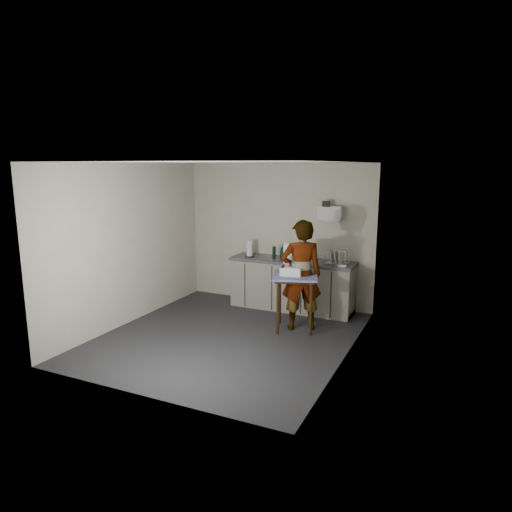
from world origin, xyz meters
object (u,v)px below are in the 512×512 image
at_px(kitchen_counter, 292,286).
at_px(soap_bottle, 283,251).
at_px(side_table, 295,282).
at_px(dish_rack, 337,260).
at_px(paper_towel, 250,249).
at_px(bakery_box, 292,268).
at_px(standing_man, 301,275).
at_px(dark_bottle, 274,252).
at_px(soda_can, 288,256).

xyz_separation_m(kitchen_counter, soap_bottle, (-0.17, -0.01, 0.62)).
distance_m(kitchen_counter, side_table, 1.09).
height_order(soap_bottle, dish_rack, soap_bottle).
bearing_deg(paper_towel, dish_rack, 1.99).
height_order(side_table, bakery_box, bakery_box).
xyz_separation_m(side_table, dish_rack, (0.40, 0.95, 0.20)).
relative_size(kitchen_counter, side_table, 2.54).
relative_size(standing_man, dish_rack, 4.78).
bearing_deg(kitchen_counter, soap_bottle, -176.51).
distance_m(side_table, dish_rack, 1.05).
relative_size(standing_man, bakery_box, 3.79).
height_order(kitchen_counter, dark_bottle, dark_bottle).
distance_m(side_table, dark_bottle, 1.22).
bearing_deg(standing_man, bakery_box, -19.49).
xyz_separation_m(standing_man, paper_towel, (-1.29, 0.84, 0.18)).
height_order(soda_can, dish_rack, dish_rack).
bearing_deg(soap_bottle, side_table, -58.60).
relative_size(side_table, paper_towel, 2.90).
xyz_separation_m(side_table, standing_man, (0.08, 0.05, 0.11)).
height_order(kitchen_counter, soda_can, soda_can).
bearing_deg(dish_rack, standing_man, -109.78).
xyz_separation_m(soda_can, dish_rack, (0.88, 0.01, -0.01)).
relative_size(kitchen_counter, paper_towel, 7.38).
xyz_separation_m(soap_bottle, paper_towel, (-0.64, -0.05, 0.00)).
xyz_separation_m(standing_man, bakery_box, (-0.15, -0.02, 0.11)).
relative_size(kitchen_counter, soda_can, 17.04).
distance_m(kitchen_counter, soda_can, 0.55).
height_order(side_table, soda_can, soda_can).
bearing_deg(kitchen_counter, bakery_box, -70.33).
distance_m(side_table, soap_bottle, 1.14).
bearing_deg(paper_towel, kitchen_counter, 4.13).
relative_size(dish_rack, bakery_box, 0.79).
relative_size(kitchen_counter, dish_rack, 6.12).
bearing_deg(soda_can, standing_man, -58.01).
relative_size(kitchen_counter, standing_man, 1.28).
distance_m(side_table, standing_man, 0.14).
bearing_deg(side_table, bakery_box, 138.12).
distance_m(standing_man, paper_towel, 1.55).
xyz_separation_m(standing_man, soap_bottle, (-0.66, 0.89, 0.18)).
xyz_separation_m(soda_can, dark_bottle, (-0.27, -0.01, 0.04)).
bearing_deg(side_table, soap_bottle, 103.20).
bearing_deg(soap_bottle, dish_rack, 0.49).
height_order(dish_rack, bakery_box, bakery_box).
bearing_deg(bakery_box, standing_man, -2.65).
bearing_deg(soda_can, soap_bottle, -179.18).
distance_m(dish_rack, bakery_box, 1.04).
height_order(side_table, dish_rack, dish_rack).
height_order(standing_man, dark_bottle, standing_man).
bearing_deg(soda_can, bakery_box, -66.11).
xyz_separation_m(kitchen_counter, paper_towel, (-0.81, -0.06, 0.63)).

